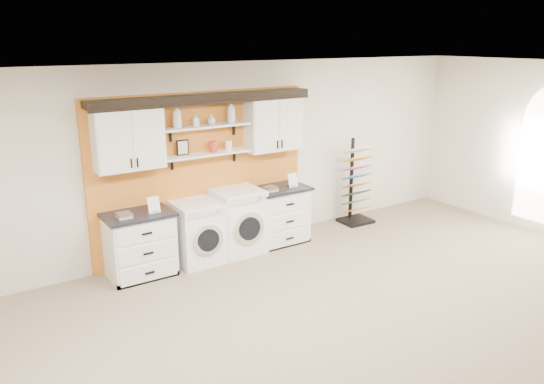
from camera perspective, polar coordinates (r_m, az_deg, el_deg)
ceiling at (r=4.41m, az=15.63°, el=11.43°), size 10.00×10.00×0.00m
wall_back at (r=7.84m, az=-7.62°, el=3.40°), size 10.00×0.00×10.00m
accent_panel at (r=7.86m, az=-7.46°, el=1.93°), size 3.40×0.07×2.40m
upper_cabinet_left at (r=7.15m, az=-15.23°, el=5.65°), size 0.90×0.35×0.84m
upper_cabinet_right at (r=8.13m, az=0.13°, el=7.44°), size 0.90×0.35×0.84m
shelf_lower at (r=7.64m, az=-7.00°, el=4.08°), size 1.32×0.28×0.03m
shelf_upper at (r=7.57m, az=-7.10°, el=7.04°), size 1.32×0.28×0.03m
crown_molding at (r=7.53m, az=-7.25°, el=10.04°), size 3.30×0.41×0.13m
picture_frame at (r=7.51m, az=-9.59°, el=4.74°), size 0.18×0.02×0.22m
canister_red at (r=7.66m, az=-6.35°, el=4.86°), size 0.11×0.11×0.16m
canister_cream at (r=7.78m, az=-4.71°, el=5.01°), size 0.10×0.10×0.14m
base_cabinet_left at (r=7.40m, az=-14.03°, el=-5.49°), size 0.91×0.66×0.89m
base_cabinet_right at (r=8.35m, az=0.70°, el=-2.46°), size 0.91×0.66×0.90m
washer at (r=7.69m, az=-8.02°, el=-4.28°), size 0.64×0.71×0.90m
dryer at (r=7.96m, az=-3.71°, el=-3.14°), size 0.70×0.71×0.97m
sample_rack at (r=9.34m, az=9.01°, el=-0.35°), size 0.55×0.47×1.48m
soap_bottle_a at (r=7.36m, az=-10.18°, el=8.05°), size 0.18×0.18×0.32m
soap_bottle_b at (r=7.49m, az=-8.20°, el=7.68°), size 0.09×0.09×0.17m
soap_bottle_c at (r=7.59m, az=-6.53°, el=7.75°), size 0.15×0.15×0.14m
soap_bottle_d at (r=7.73m, az=-4.43°, el=8.64°), size 0.16×0.15×0.33m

